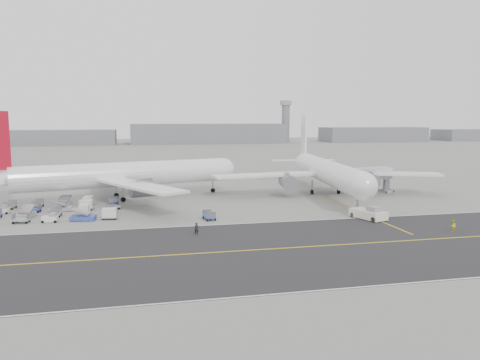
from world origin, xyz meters
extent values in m
plane|color=gray|center=(0.00, 0.00, 0.00)|extent=(700.00, 700.00, 0.00)
cube|color=#2B2B2E|center=(5.00, -18.00, 0.01)|extent=(220.00, 32.00, 0.02)
cube|color=gold|center=(5.00, -18.00, 0.03)|extent=(220.00, 0.30, 0.01)
cube|color=silver|center=(5.00, -2.20, 0.03)|extent=(220.00, 0.25, 0.01)
cube|color=silver|center=(5.00, -33.80, 0.03)|extent=(220.00, 0.25, 0.01)
cube|color=gold|center=(30.00, 5.00, 0.02)|extent=(0.30, 40.00, 0.01)
cylinder|color=slate|center=(100.00, 265.00, 14.00)|extent=(6.00, 6.00, 28.00)
cube|color=#A1A1A7|center=(100.00, 265.00, 29.50)|extent=(7.00, 7.00, 3.50)
cylinder|color=white|center=(-12.68, 26.91, 5.45)|extent=(46.18, 17.12, 5.32)
sphere|color=white|center=(9.72, 32.91, 5.45)|extent=(5.21, 5.21, 5.21)
cone|color=white|center=(-36.17, 20.63, 5.85)|extent=(9.98, 6.96, 4.78)
cube|color=white|center=(-10.16, 13.10, 4.78)|extent=(17.28, 25.01, 0.45)
cube|color=white|center=(-17.39, 40.14, 4.78)|extent=(6.09, 25.54, 0.45)
cylinder|color=slate|center=(-9.10, 17.92, 3.46)|extent=(6.32, 4.65, 3.30)
cylinder|color=slate|center=(-14.07, 36.49, 3.46)|extent=(6.32, 4.65, 3.30)
cylinder|color=black|center=(6.99, 32.17, 0.50)|extent=(1.10, 0.74, 1.00)
cylinder|color=black|center=(-13.50, 23.39, 0.50)|extent=(1.10, 0.74, 1.00)
cylinder|color=black|center=(-15.14, 29.56, 0.50)|extent=(1.10, 0.74, 1.00)
cylinder|color=gray|center=(6.99, 32.17, 1.90)|extent=(0.36, 0.36, 2.79)
cylinder|color=white|center=(31.92, 22.31, 5.39)|extent=(10.81, 46.13, 5.25)
sphere|color=white|center=(29.13, -0.44, 5.39)|extent=(5.15, 5.15, 5.15)
cone|color=white|center=(34.86, 46.16, 5.78)|extent=(5.78, 9.45, 4.73)
cube|color=white|center=(34.93, 46.72, 13.04)|extent=(1.11, 5.05, 11.18)
cube|color=white|center=(30.38, 47.56, 5.91)|extent=(8.63, 3.52, 0.25)
cube|color=white|center=(39.54, 46.43, 5.91)|extent=(8.63, 3.52, 0.25)
cube|color=white|center=(18.33, 25.11, 4.73)|extent=(25.65, 8.61, 0.45)
cube|color=white|center=(45.79, 21.73, 4.73)|extent=(25.48, 14.24, 0.45)
cylinder|color=slate|center=(22.36, 22.36, 3.42)|extent=(3.92, 5.95, 3.26)
cylinder|color=slate|center=(41.22, 20.04, 3.42)|extent=(3.92, 5.95, 3.26)
cylinder|color=black|center=(29.47, 2.34, 0.57)|extent=(0.64, 1.19, 1.14)
cylinder|color=black|center=(29.00, 24.36, 0.57)|extent=(0.64, 1.19, 1.14)
cylinder|color=black|center=(35.26, 23.59, 0.57)|extent=(0.64, 1.19, 1.14)
cylinder|color=gray|center=(29.47, 2.34, 1.95)|extent=(0.36, 0.36, 2.76)
cube|color=silver|center=(28.80, -3.19, 0.87)|extent=(5.02, 7.00, 1.43)
cube|color=#A1A1A7|center=(29.28, -4.54, 1.94)|extent=(2.81, 2.68, 0.92)
cylinder|color=gray|center=(27.49, 0.47, 0.51)|extent=(1.05, 2.56, 0.16)
cylinder|color=black|center=(28.37, -5.95, 0.46)|extent=(0.69, 1.00, 0.92)
cylinder|color=black|center=(30.88, -5.05, 0.46)|extent=(0.69, 1.00, 0.92)
cylinder|color=black|center=(26.72, -1.33, 0.46)|extent=(0.69, 1.00, 0.92)
cylinder|color=black|center=(29.22, -0.43, 0.46)|extent=(0.69, 1.00, 0.92)
cylinder|color=gray|center=(47.26, 23.37, 2.07)|extent=(1.66, 1.66, 4.14)
cube|color=#A1A1A7|center=(47.26, 23.37, 0.36)|extent=(3.26, 3.26, 0.72)
cube|color=#B3B3B8|center=(40.23, 21.62, 4.76)|extent=(15.77, 6.57, 2.69)
cube|color=#A1A1A7|center=(33.00, 19.82, 4.76)|extent=(2.01, 3.51, 3.11)
cylinder|color=black|center=(48.09, 24.75, 0.31)|extent=(0.45, 0.68, 0.62)
imported|color=black|center=(-1.92, -8.36, 0.97)|extent=(0.77, 0.56, 1.94)
imported|color=yellow|center=(37.20, -14.50, 0.93)|extent=(1.11, 1.01, 1.86)
camera|label=1|loc=(-10.17, -76.63, 17.29)|focal=35.00mm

